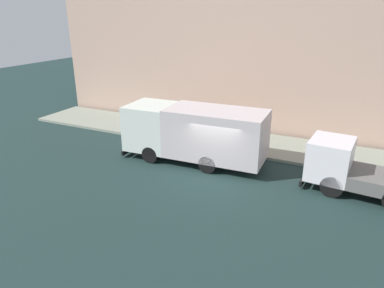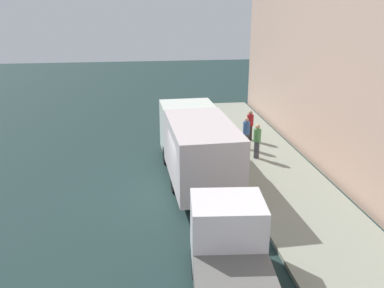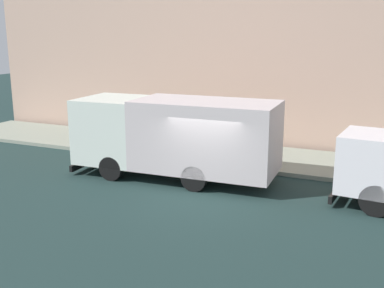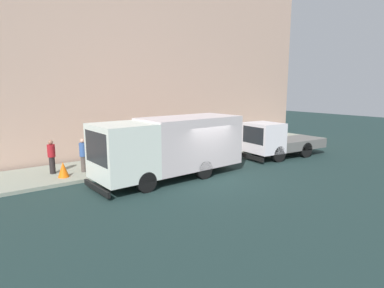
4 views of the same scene
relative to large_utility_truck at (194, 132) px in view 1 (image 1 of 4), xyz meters
The scene contains 9 objects.
ground 2.62m from the large_utility_truck, 128.48° to the right, with size 80.00×80.00×0.00m, color #1C302F.
sidewalk 4.30m from the large_utility_truck, 23.58° to the right, with size 3.90×30.00×0.16m, color gray.
building_facade 7.90m from the large_utility_truck, 14.68° to the right, with size 0.50×30.00×12.74m, color tan.
large_utility_truck is the anchor object (origin of this frame).
small_flatbed_truck 7.84m from the large_utility_truck, 91.13° to the right, with size 2.55×5.77×2.25m.
pedestrian_walking 3.74m from the large_utility_truck, 28.42° to the left, with size 0.52×0.52×1.73m.
pedestrian_standing 4.46m from the large_utility_truck, 45.94° to the left, with size 0.41×0.41×1.68m.
pedestrian_third 5.85m from the large_utility_truck, 51.16° to the left, with size 0.51×0.51×1.67m.
traffic_cone_orange 5.17m from the large_utility_truck, 57.98° to the left, with size 0.51×0.51×0.73m, color orange.
Camera 1 is at (-14.33, -5.69, 7.48)m, focal length 32.83 mm.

